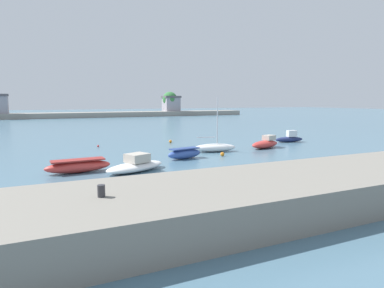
# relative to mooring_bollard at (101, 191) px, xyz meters

# --- Properties ---
(ground_plane) EXTENTS (400.00, 400.00, 0.00)m
(ground_plane) POSITION_rel_mooring_bollard_xyz_m (9.00, 7.62, -2.01)
(ground_plane) COLOR slate
(seawall_embankment) EXTENTS (62.04, 6.78, 1.77)m
(seawall_embankment) POSITION_rel_mooring_bollard_xyz_m (9.00, -0.07, -1.13)
(seawall_embankment) COLOR gray
(seawall_embankment) RESTS_ON ground
(mooring_bollard) EXTENTS (0.31, 0.31, 0.50)m
(mooring_bollard) POSITION_rel_mooring_bollard_xyz_m (0.00, 0.00, 0.00)
(mooring_bollard) COLOR #2D2D33
(mooring_bollard) RESTS_ON seawall_embankment
(moored_boat_0) EXTENTS (5.10, 1.72, 1.04)m
(moored_boat_0) POSITION_rel_mooring_bollard_xyz_m (0.46, 13.66, -1.51)
(moored_boat_0) COLOR #C63833
(moored_boat_0) RESTS_ON ground
(moored_boat_1) EXTENTS (5.80, 4.12, 1.41)m
(moored_boat_1) POSITION_rel_mooring_bollard_xyz_m (4.70, 12.23, -1.53)
(moored_boat_1) COLOR white
(moored_boat_1) RESTS_ON ground
(moored_boat_2) EXTENTS (3.90, 1.93, 1.04)m
(moored_boat_2) POSITION_rel_mooring_bollard_xyz_m (10.55, 15.88, -1.51)
(moored_boat_2) COLOR #3856A8
(moored_boat_2) RESTS_ON ground
(moored_boat_3) EXTENTS (4.99, 2.50, 5.96)m
(moored_boat_3) POSITION_rel_mooring_bollard_xyz_m (15.33, 18.49, -1.54)
(moored_boat_3) COLOR white
(moored_boat_3) RESTS_ON ground
(moored_boat_4) EXTENTS (4.79, 2.89, 1.50)m
(moored_boat_4) POSITION_rel_mooring_bollard_xyz_m (22.26, 18.53, -1.47)
(moored_boat_4) COLOR #C63833
(moored_boat_4) RESTS_ON ground
(moored_boat_5) EXTENTS (4.19, 1.94, 1.60)m
(moored_boat_5) POSITION_rel_mooring_bollard_xyz_m (28.77, 21.78, -1.50)
(moored_boat_5) COLOR navy
(moored_boat_5) RESTS_ON ground
(mooring_buoy_0) EXTENTS (0.25, 0.25, 0.25)m
(mooring_buoy_0) POSITION_rel_mooring_bollard_xyz_m (4.19, 27.71, -1.89)
(mooring_buoy_0) COLOR red
(mooring_buoy_0) RESTS_ON ground
(mooring_buoy_1) EXTENTS (0.41, 0.41, 0.41)m
(mooring_buoy_1) POSITION_rel_mooring_bollard_xyz_m (23.27, 20.80, -1.81)
(mooring_buoy_1) COLOR yellow
(mooring_buoy_1) RESTS_ON ground
(mooring_buoy_2) EXTENTS (0.42, 0.42, 0.42)m
(mooring_buoy_2) POSITION_rel_mooring_bollard_xyz_m (14.66, 15.61, -1.81)
(mooring_buoy_2) COLOR orange
(mooring_buoy_2) RESTS_ON ground
(mooring_buoy_3) EXTENTS (0.41, 0.41, 0.41)m
(mooring_buoy_3) POSITION_rel_mooring_bollard_xyz_m (13.63, 27.71, -1.81)
(mooring_buoy_3) COLOR orange
(mooring_buoy_3) RESTS_ON ground
(distant_shoreline) EXTENTS (122.95, 8.41, 8.88)m
(distant_shoreline) POSITION_rel_mooring_bollard_xyz_m (10.89, 102.76, -0.08)
(distant_shoreline) COLOR gray
(distant_shoreline) RESTS_ON ground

